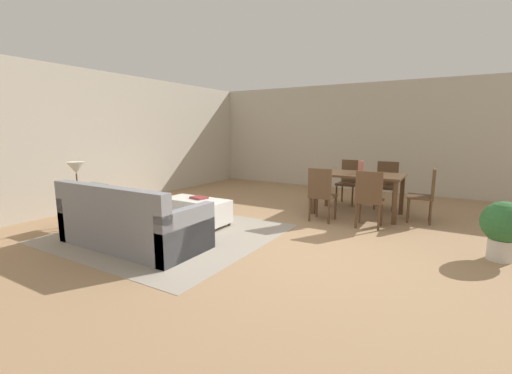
{
  "coord_description": "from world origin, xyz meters",
  "views": [
    {
      "loc": [
        1.78,
        -3.94,
        1.55
      ],
      "look_at": [
        -1.08,
        0.87,
        0.6
      ],
      "focal_mm": 23.89,
      "sensor_mm": 36.0,
      "label": 1
    }
  ],
  "objects_px": {
    "vase_centerpiece": "(361,167)",
    "potted_plant": "(503,226)",
    "table_lamp": "(76,169)",
    "book_on_ottoman": "(199,198)",
    "dining_chair_near_right": "(369,196)",
    "dining_chair_far_right": "(386,182)",
    "couch": "(131,224)",
    "dining_table": "(358,179)",
    "dining_chair_head_east": "(426,192)",
    "ottoman_table": "(197,210)",
    "dining_chair_far_left": "(349,179)",
    "side_table": "(79,203)",
    "dining_chair_near_left": "(321,192)"
  },
  "relations": [
    {
      "from": "table_lamp",
      "to": "dining_chair_far_right",
      "type": "height_order",
      "value": "table_lamp"
    },
    {
      "from": "dining_chair_near_right",
      "to": "dining_chair_head_east",
      "type": "height_order",
      "value": "same"
    },
    {
      "from": "dining_chair_near_right",
      "to": "dining_chair_far_left",
      "type": "height_order",
      "value": "same"
    },
    {
      "from": "dining_table",
      "to": "dining_chair_head_east",
      "type": "xyz_separation_m",
      "value": [
        1.13,
        0.01,
        -0.14
      ]
    },
    {
      "from": "ottoman_table",
      "to": "dining_chair_far_left",
      "type": "distance_m",
      "value": 3.35
    },
    {
      "from": "ottoman_table",
      "to": "potted_plant",
      "type": "bearing_deg",
      "value": 8.86
    },
    {
      "from": "dining_table",
      "to": "dining_chair_far_right",
      "type": "xyz_separation_m",
      "value": [
        0.35,
        0.81,
        -0.14
      ]
    },
    {
      "from": "table_lamp",
      "to": "potted_plant",
      "type": "height_order",
      "value": "table_lamp"
    },
    {
      "from": "dining_chair_near_right",
      "to": "potted_plant",
      "type": "height_order",
      "value": "dining_chair_near_right"
    },
    {
      "from": "dining_table",
      "to": "dining_chair_near_left",
      "type": "relative_size",
      "value": 1.67
    },
    {
      "from": "potted_plant",
      "to": "dining_chair_far_left",
      "type": "bearing_deg",
      "value": 137.9
    },
    {
      "from": "table_lamp",
      "to": "dining_chair_far_right",
      "type": "relative_size",
      "value": 0.57
    },
    {
      "from": "potted_plant",
      "to": "dining_chair_near_right",
      "type": "bearing_deg",
      "value": 161.64
    },
    {
      "from": "dining_chair_head_east",
      "to": "book_on_ottoman",
      "type": "bearing_deg",
      "value": -148.07
    },
    {
      "from": "vase_centerpiece",
      "to": "book_on_ottoman",
      "type": "bearing_deg",
      "value": -136.83
    },
    {
      "from": "dining_chair_head_east",
      "to": "ottoman_table",
      "type": "bearing_deg",
      "value": -147.45
    },
    {
      "from": "side_table",
      "to": "dining_chair_near_right",
      "type": "bearing_deg",
      "value": 31.43
    },
    {
      "from": "side_table",
      "to": "dining_chair_near_right",
      "type": "relative_size",
      "value": 0.59
    },
    {
      "from": "ottoman_table",
      "to": "table_lamp",
      "type": "bearing_deg",
      "value": -140.09
    },
    {
      "from": "vase_centerpiece",
      "to": "book_on_ottoman",
      "type": "xyz_separation_m",
      "value": [
        -2.12,
        -1.99,
        -0.43
      ]
    },
    {
      "from": "table_lamp",
      "to": "dining_chair_near_right",
      "type": "distance_m",
      "value": 4.55
    },
    {
      "from": "dining_chair_head_east",
      "to": "potted_plant",
      "type": "distance_m",
      "value": 1.69
    },
    {
      "from": "dining_chair_far_right",
      "to": "potted_plant",
      "type": "xyz_separation_m",
      "value": [
        1.71,
        -2.21,
        -0.1
      ]
    },
    {
      "from": "dining_chair_near_right",
      "to": "dining_chair_far_right",
      "type": "bearing_deg",
      "value": 91.21
    },
    {
      "from": "vase_centerpiece",
      "to": "potted_plant",
      "type": "bearing_deg",
      "value": -34.56
    },
    {
      "from": "dining_chair_far_right",
      "to": "vase_centerpiece",
      "type": "relative_size",
      "value": 3.97
    },
    {
      "from": "ottoman_table",
      "to": "side_table",
      "type": "xyz_separation_m",
      "value": [
        -1.38,
        -1.16,
        0.19
      ]
    },
    {
      "from": "dining_chair_near_left",
      "to": "potted_plant",
      "type": "distance_m",
      "value": 2.53
    },
    {
      "from": "side_table",
      "to": "book_on_ottoman",
      "type": "bearing_deg",
      "value": 41.05
    },
    {
      "from": "side_table",
      "to": "potted_plant",
      "type": "bearing_deg",
      "value": 18.05
    },
    {
      "from": "dining_chair_head_east",
      "to": "book_on_ottoman",
      "type": "relative_size",
      "value": 3.54
    },
    {
      "from": "couch",
      "to": "dining_chair_near_right",
      "type": "height_order",
      "value": "dining_chair_near_right"
    },
    {
      "from": "side_table",
      "to": "dining_chair_near_left",
      "type": "relative_size",
      "value": 0.59
    },
    {
      "from": "side_table",
      "to": "dining_chair_head_east",
      "type": "relative_size",
      "value": 0.59
    },
    {
      "from": "couch",
      "to": "dining_table",
      "type": "distance_m",
      "value": 3.97
    },
    {
      "from": "dining_table",
      "to": "dining_chair_far_left",
      "type": "height_order",
      "value": "dining_chair_far_left"
    },
    {
      "from": "ottoman_table",
      "to": "vase_centerpiece",
      "type": "distance_m",
      "value": 3.02
    },
    {
      "from": "dining_chair_head_east",
      "to": "vase_centerpiece",
      "type": "xyz_separation_m",
      "value": [
        -1.09,
        -0.01,
        0.36
      ]
    },
    {
      "from": "book_on_ottoman",
      "to": "dining_chair_near_left",
      "type": "bearing_deg",
      "value": 34.3
    },
    {
      "from": "ottoman_table",
      "to": "dining_chair_near_left",
      "type": "relative_size",
      "value": 1.2
    },
    {
      "from": "couch",
      "to": "dining_chair_far_left",
      "type": "distance_m",
      "value": 4.5
    },
    {
      "from": "dining_table",
      "to": "ottoman_table",
      "type": "bearing_deg",
      "value": -135.67
    },
    {
      "from": "dining_chair_near_right",
      "to": "dining_chair_far_right",
      "type": "distance_m",
      "value": 1.65
    },
    {
      "from": "table_lamp",
      "to": "book_on_ottoman",
      "type": "height_order",
      "value": "table_lamp"
    },
    {
      "from": "vase_centerpiece",
      "to": "side_table",
      "type": "bearing_deg",
      "value": -137.65
    },
    {
      "from": "dining_table",
      "to": "potted_plant",
      "type": "bearing_deg",
      "value": -34.08
    },
    {
      "from": "dining_table",
      "to": "dining_chair_far_right",
      "type": "relative_size",
      "value": 1.67
    },
    {
      "from": "ottoman_table",
      "to": "potted_plant",
      "type": "xyz_separation_m",
      "value": [
        4.16,
        0.65,
        0.18
      ]
    },
    {
      "from": "ottoman_table",
      "to": "dining_chair_far_right",
      "type": "height_order",
      "value": "dining_chair_far_right"
    },
    {
      "from": "couch",
      "to": "ottoman_table",
      "type": "height_order",
      "value": "couch"
    }
  ]
}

